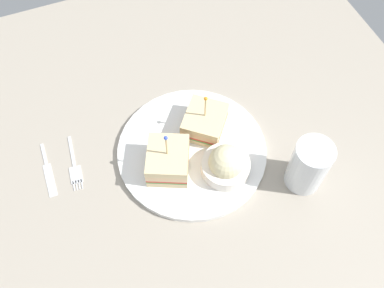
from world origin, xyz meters
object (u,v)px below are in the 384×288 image
(sandwich_half_back, at_px, (168,160))
(coleslaw_bowl, at_px, (226,164))
(fork, at_px, (75,168))
(sandwich_half_front, at_px, (205,122))
(drink_glass, at_px, (308,167))
(knife, at_px, (48,172))
(plate, at_px, (192,151))

(sandwich_half_back, relative_size, coleslaw_bowl, 1.22)
(sandwich_half_back, height_order, fork, sandwich_half_back)
(fork, bearing_deg, sandwich_half_back, 67.23)
(sandwich_half_front, bearing_deg, sandwich_half_back, -59.64)
(drink_glass, xyz_separation_m, knife, (-0.19, -0.44, -0.05))
(sandwich_half_front, height_order, fork, sandwich_half_front)
(coleslaw_bowl, relative_size, drink_glass, 0.82)
(drink_glass, bearing_deg, knife, -113.45)
(drink_glass, bearing_deg, plate, -127.41)
(sandwich_half_back, relative_size, knife, 0.92)
(plate, bearing_deg, sandwich_half_back, -70.07)
(coleslaw_bowl, xyz_separation_m, knife, (-0.12, -0.31, -0.03))
(plate, relative_size, coleslaw_bowl, 3.19)
(coleslaw_bowl, distance_m, drink_glass, 0.14)
(plate, height_order, drink_glass, drink_glass)
(coleslaw_bowl, bearing_deg, sandwich_half_front, 179.93)
(fork, bearing_deg, drink_glass, 65.31)
(sandwich_half_back, bearing_deg, sandwich_half_front, 120.36)
(sandwich_half_back, relative_size, fork, 0.91)
(sandwich_half_back, xyz_separation_m, knife, (-0.08, -0.21, -0.04))
(drink_glass, bearing_deg, coleslaw_bowl, -116.84)
(fork, bearing_deg, sandwich_half_front, 87.10)
(plate, xyz_separation_m, sandwich_half_back, (0.02, -0.05, 0.03))
(fork, distance_m, knife, 0.05)
(coleslaw_bowl, height_order, knife, coleslaw_bowl)
(drink_glass, bearing_deg, fork, -114.69)
(sandwich_half_front, distance_m, knife, 0.31)
(sandwich_half_front, bearing_deg, coleslaw_bowl, -0.07)
(sandwich_half_front, relative_size, drink_glass, 1.00)
(plate, distance_m, sandwich_half_front, 0.06)
(plate, relative_size, sandwich_half_back, 2.62)
(sandwich_half_back, bearing_deg, fork, -112.77)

